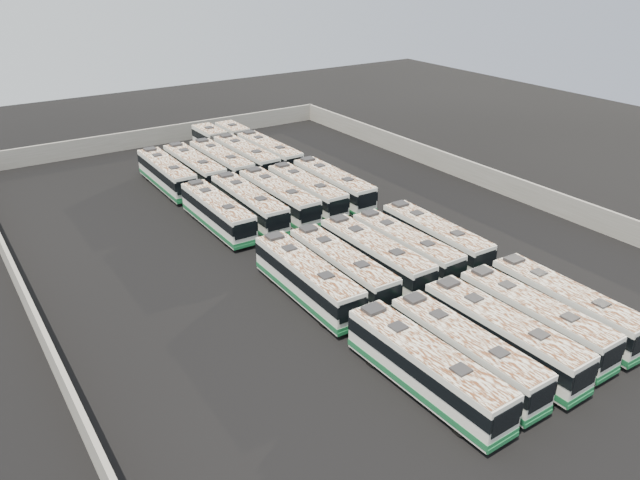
{
  "coord_description": "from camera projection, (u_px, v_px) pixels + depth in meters",
  "views": [
    {
      "loc": [
        -25.79,
        -38.96,
        22.74
      ],
      "look_at": [
        -1.05,
        -1.6,
        1.6
      ],
      "focal_mm": 35.0,
      "sensor_mm": 36.0,
      "label": 1
    }
  ],
  "objects": [
    {
      "name": "ground",
      "position": [
        320.0,
        248.0,
        51.96
      ],
      "size": [
        140.0,
        140.0,
        0.0
      ],
      "primitive_type": "plane",
      "color": "black",
      "rests_on": "ground"
    },
    {
      "name": "perimeter_wall",
      "position": [
        320.0,
        236.0,
        51.49
      ],
      "size": [
        45.2,
        73.2,
        2.2
      ],
      "color": "slate",
      "rests_on": "ground"
    },
    {
      "name": "bus_front_far_left",
      "position": [
        426.0,
        368.0,
        34.52
      ],
      "size": [
        2.64,
        11.27,
        3.16
      ],
      "rotation": [
        0.0,
        0.0,
        0.02
      ],
      "color": "silver",
      "rests_on": "ground"
    },
    {
      "name": "bus_front_left",
      "position": [
        465.0,
        351.0,
        36.01
      ],
      "size": [
        2.38,
        10.76,
        3.02
      ],
      "rotation": [
        0.0,
        0.0,
        0.01
      ],
      "color": "silver",
      "rests_on": "ground"
    },
    {
      "name": "bus_front_center",
      "position": [
        502.0,
        335.0,
        37.44
      ],
      "size": [
        2.58,
        11.24,
        3.15
      ],
      "rotation": [
        0.0,
        0.0,
        0.02
      ],
      "color": "silver",
      "rests_on": "ground"
    },
    {
      "name": "bus_front_right",
      "position": [
        534.0,
        318.0,
        39.18
      ],
      "size": [
        2.4,
        10.84,
        3.05
      ],
      "rotation": [
        0.0,
        0.0,
        0.01
      ],
      "color": "silver",
      "rests_on": "ground"
    },
    {
      "name": "bus_front_far_right",
      "position": [
        565.0,
        305.0,
        40.6
      ],
      "size": [
        2.52,
        10.96,
        3.08
      ],
      "rotation": [
        0.0,
        0.0,
        -0.02
      ],
      "color": "silver",
      "rests_on": "ground"
    },
    {
      "name": "bus_midfront_far_left",
      "position": [
        307.0,
        279.0,
        43.76
      ],
      "size": [
        2.61,
        11.3,
        3.17
      ],
      "rotation": [
        0.0,
        0.0,
        -0.02
      ],
      "color": "silver",
      "rests_on": "ground"
    },
    {
      "name": "bus_midfront_left",
      "position": [
        342.0,
        268.0,
        45.29
      ],
      "size": [
        2.47,
        10.99,
        3.09
      ],
      "rotation": [
        0.0,
        0.0,
        -0.01
      ],
      "color": "silver",
      "rests_on": "ground"
    },
    {
      "name": "bus_midfront_center",
      "position": [
        375.0,
        256.0,
        46.9
      ],
      "size": [
        2.44,
        11.22,
        3.16
      ],
      "rotation": [
        0.0,
        0.0,
        0.01
      ],
      "color": "silver",
      "rests_on": "ground"
    },
    {
      "name": "bus_midfront_right",
      "position": [
        406.0,
        248.0,
        48.38
      ],
      "size": [
        2.44,
        10.78,
        3.02
      ],
      "rotation": [
        0.0,
        0.0,
        0.02
      ],
      "color": "silver",
      "rests_on": "ground"
    },
    {
      "name": "bus_midfront_far_right",
      "position": [
        435.0,
        238.0,
        49.99
      ],
      "size": [
        2.53,
        10.93,
        3.07
      ],
      "rotation": [
        0.0,
        0.0,
        -0.02
      ],
      "color": "silver",
      "rests_on": "ground"
    },
    {
      "name": "bus_midback_far_left",
      "position": [
        217.0,
        212.0,
        54.83
      ],
      "size": [
        2.36,
        10.89,
        3.06
      ],
      "rotation": [
        0.0,
        0.0,
        -0.0
      ],
      "color": "silver",
      "rests_on": "ground"
    },
    {
      "name": "bus_midback_left",
      "position": [
        249.0,
        204.0,
        56.38
      ],
      "size": [
        2.57,
        11.25,
        3.16
      ],
      "rotation": [
        0.0,
        0.0,
        -0.02
      ],
      "color": "silver",
      "rests_on": "ground"
    },
    {
      "name": "bus_midback_center",
      "position": [
        279.0,
        198.0,
        57.9
      ],
      "size": [
        2.45,
        11.17,
        3.14
      ],
      "rotation": [
        0.0,
        0.0,
        0.01
      ],
      "color": "silver",
      "rests_on": "ground"
    },
    {
      "name": "bus_midback_right",
      "position": [
        307.0,
        192.0,
        59.4
      ],
      "size": [
        2.4,
        10.97,
        3.08
      ],
      "rotation": [
        0.0,
        0.0,
        -0.01
      ],
      "color": "silver",
      "rests_on": "ground"
    },
    {
      "name": "bus_midback_far_right",
      "position": [
        333.0,
        185.0,
        60.86
      ],
      "size": [
        2.47,
        11.19,
        3.14
      ],
      "rotation": [
        0.0,
        0.0,
        -0.01
      ],
      "color": "silver",
      "rests_on": "ground"
    },
    {
      "name": "bus_back_far_left",
      "position": [
        167.0,
        174.0,
        64.0
      ],
      "size": [
        2.49,
        11.17,
        3.14
      ],
      "rotation": [
        0.0,
        0.0,
        -0.01
      ],
      "color": "silver",
      "rests_on": "ground"
    },
    {
      "name": "bus_back_left",
      "position": [
        194.0,
        168.0,
        65.51
      ],
      "size": [
        2.43,
        11.26,
        3.17
      ],
      "rotation": [
        0.0,
        0.0,
        0.0
      ],
      "color": "silver",
      "rests_on": "ground"
    },
    {
      "name": "bus_back_center",
      "position": [
        221.0,
        163.0,
        67.04
      ],
      "size": [
        2.47,
        11.21,
        3.15
      ],
      "rotation": [
        0.0,
        0.0,
        0.01
      ],
      "color": "silver",
      "rests_on": "ground"
    },
    {
      "name": "bus_back_right",
      "position": [
        233.0,
        151.0,
        70.97
      ],
      "size": [
        2.64,
        17.51,
        3.17
      ],
      "rotation": [
        0.0,
        0.0,
        0.01
      ],
      "color": "silver",
      "rests_on": "ground"
    },
    {
      "name": "bus_back_far_right",
      "position": [
        257.0,
        147.0,
        72.47
      ],
      "size": [
        2.5,
        17.14,
        3.1
      ],
      "rotation": [
        0.0,
        0.0,
        0.01
      ],
      "color": "silver",
      "rests_on": "ground"
    }
  ]
}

